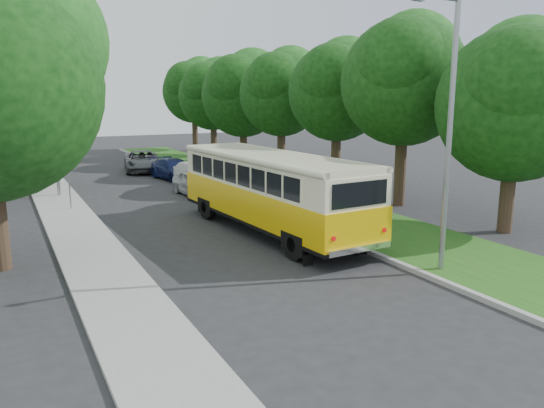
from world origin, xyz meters
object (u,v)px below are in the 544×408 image
lamppost_near (448,128)px  vintage_bus (271,193)px  lamppost_far (51,119)px  car_grey (142,161)px  car_silver (196,183)px  car_white (200,175)px  car_blue (175,169)px

lamppost_near → vintage_bus: size_ratio=0.75×
lamppost_far → car_grey: 10.72m
car_silver → car_grey: car_grey is taller
vintage_bus → car_silver: vintage_bus is taller
lamppost_near → car_grey: 26.68m
lamppost_near → lamppost_far: lamppost_near is taller
lamppost_near → car_white: size_ratio=1.72×
vintage_bus → car_blue: 14.96m
vintage_bus → car_white: bearing=81.0°
lamppost_far → car_blue: 8.72m
lamppost_near → car_silver: (-2.17, 15.66, -3.70)m
lamppost_far → vintage_bus: size_ratio=0.70×
lamppost_near → car_blue: lamppost_near is taller
car_blue → lamppost_far: bearing=-166.1°
lamppost_near → car_blue: size_ratio=1.76×
car_white → car_grey: 8.79m
vintage_bus → car_grey: size_ratio=2.03×
car_blue → lamppost_near: bearing=-94.7°
vintage_bus → lamppost_far: bearing=115.8°
car_grey → car_blue: bearing=-68.6°
vintage_bus → car_blue: size_ratio=2.35×
car_white → car_blue: car_white is taller
lamppost_far → car_white: 8.44m
vintage_bus → car_white: (1.05, 10.95, -0.81)m
lamppost_far → car_blue: (7.39, 3.07, -3.46)m
lamppost_near → car_grey: bearing=95.2°
lamppost_near → car_white: 18.01m
vintage_bus → car_blue: vintage_bus is taller
lamppost_far → car_white: (7.70, -0.89, -3.35)m
car_white → car_blue: (-0.31, 3.97, -0.11)m
vintage_bus → car_silver: size_ratio=2.71×
car_white → vintage_bus: bearing=-98.8°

